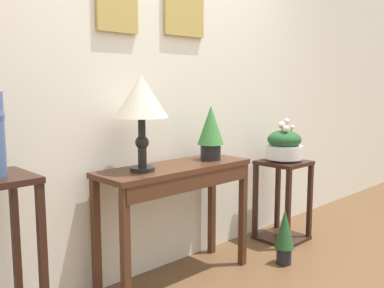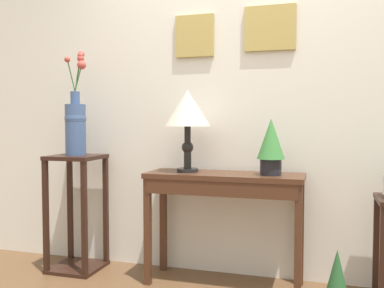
% 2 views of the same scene
% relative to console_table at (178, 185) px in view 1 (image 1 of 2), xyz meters
% --- Properties ---
extents(back_wall_with_art, '(9.00, 0.13, 2.80)m').
position_rel_console_table_xyz_m(back_wall_with_art, '(0.13, 0.30, 0.74)').
color(back_wall_with_art, silver).
rests_on(back_wall_with_art, ground).
extents(console_table, '(1.09, 0.38, 0.79)m').
position_rel_console_table_xyz_m(console_table, '(0.00, 0.00, 0.00)').
color(console_table, '#472819').
rests_on(console_table, ground).
extents(table_lamp, '(0.33, 0.33, 0.58)m').
position_rel_console_table_xyz_m(table_lamp, '(-0.27, 0.02, 0.56)').
color(table_lamp, black).
rests_on(table_lamp, console_table).
extents(potted_plant_on_console, '(0.19, 0.19, 0.38)m').
position_rel_console_table_xyz_m(potted_plant_on_console, '(0.32, 0.01, 0.34)').
color(potted_plant_on_console, black).
rests_on(potted_plant_on_console, console_table).
extents(pedestal_stand_right, '(0.37, 0.37, 0.68)m').
position_rel_console_table_xyz_m(pedestal_stand_right, '(1.16, -0.03, -0.32)').
color(pedestal_stand_right, black).
rests_on(pedestal_stand_right, ground).
extents(planter_bowl_wide_right, '(0.30, 0.30, 0.36)m').
position_rel_console_table_xyz_m(planter_bowl_wide_right, '(1.16, -0.03, 0.16)').
color(planter_bowl_wide_right, silver).
rests_on(planter_bowl_wide_right, pedestal_stand_right).
extents(potted_plant_floor, '(0.14, 0.14, 0.42)m').
position_rel_console_table_xyz_m(potted_plant_floor, '(0.74, -0.34, -0.43)').
color(potted_plant_floor, black).
rests_on(potted_plant_floor, ground).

